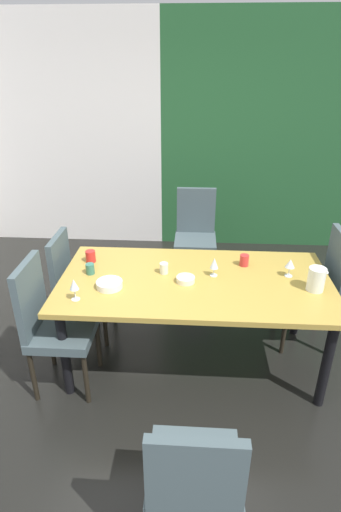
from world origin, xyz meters
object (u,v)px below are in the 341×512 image
object	(u,v)px
chair_left_far	(76,280)
wine_glass_corner	(74,285)
cup_west	(90,269)
cup_near_window	(91,256)
chair_head_far	(195,231)
chair_left_near	(50,321)
wine_glass_rear	(214,264)
cup_front	(244,260)
chair_head_near	(194,476)
cup_left	(164,268)
serving_bowl_south	(109,284)
pitcher_north	(316,279)
dining_table	(195,288)
wine_glass_right	(290,264)
chair_right_far	(319,284)
serving_bowl_near_shelf	(186,279)

from	to	relation	value
chair_left_far	wine_glass_corner	world-z (taller)	chair_left_far
cup_west	cup_near_window	world-z (taller)	cup_near_window
chair_head_far	cup_near_window	world-z (taller)	chair_head_far
chair_left_near	wine_glass_rear	size ratio (longest dim) A/B	6.88
cup_near_window	cup_front	distance (m)	1.23
wine_glass_corner	chair_head_near	bearing A→B (deg)	-52.45
cup_left	cup_near_window	world-z (taller)	cup_near_window
wine_glass_rear	cup_west	size ratio (longest dim) A/B	1.83
chair_head_far	chair_left_near	bearing A→B (deg)	59.49
wine_glass_rear	cup_west	xyz separation A→B (m)	(-0.94, -0.03, -0.06)
chair_head_far	serving_bowl_south	size ratio (longest dim) A/B	5.32
chair_left_near	wine_glass_rear	bearing A→B (deg)	108.41
cup_near_window	pitcher_north	bearing A→B (deg)	-11.11
dining_table	cup_west	xyz separation A→B (m)	(-0.80, 0.04, 0.12)
wine_glass_right	cup_left	world-z (taller)	wine_glass_right
chair_right_far	wine_glass_rear	size ratio (longest dim) A/B	6.94
chair_left_far	serving_bowl_south	bearing A→B (deg)	40.35
chair_left_far	wine_glass_rear	distance (m)	1.23
chair_left_near	wine_glass_rear	distance (m)	1.26
wine_glass_rear	cup_left	world-z (taller)	wine_glass_rear
wine_glass_right	cup_front	distance (m)	0.36
chair_head_near	cup_west	world-z (taller)	chair_head_near
wine_glass_corner	cup_front	distance (m)	1.33
pitcher_north	chair_left_far	bearing A→B (deg)	167.51
cup_west	cup_front	distance (m)	1.21
chair_head_near	cup_left	bearing A→B (deg)	99.71
cup_front	pitcher_north	distance (m)	0.58
serving_bowl_near_shelf	cup_front	distance (m)	0.54
chair_left_far	chair_left_near	bearing A→B (deg)	-0.69
cup_near_window	wine_glass_right	bearing A→B (deg)	-5.19
dining_table	wine_glass_right	bearing A→B (deg)	7.87
chair_left_far	chair_right_far	bearing A→B (deg)	90.00
wine_glass_right	serving_bowl_south	size ratio (longest dim) A/B	0.74
chair_left_far	cup_front	xyz separation A→B (m)	(1.40, -0.07, 0.27)
chair_head_near	cup_left	xyz separation A→B (m)	(-0.26, 1.49, 0.27)
serving_bowl_near_shelf	serving_bowl_south	distance (m)	0.56
chair_left_near	wine_glass_corner	bearing A→B (deg)	87.37
dining_table	cup_front	world-z (taller)	cup_front
serving_bowl_south	chair_head_far	bearing A→B (deg)	68.64
chair_right_far	serving_bowl_near_shelf	size ratio (longest dim) A/B	7.53
serving_bowl_near_shelf	serving_bowl_south	size ratio (longest dim) A/B	0.73
wine_glass_corner	cup_near_window	distance (m)	0.57
dining_table	wine_glass_right	size ratio (longest dim) A/B	14.42
chair_head_far	serving_bowl_near_shelf	xyz separation A→B (m)	(-0.07, -1.45, 0.22)
dining_table	wine_glass_right	distance (m)	0.73
dining_table	chair_head_near	bearing A→B (deg)	-89.41
dining_table	serving_bowl_south	xyz separation A→B (m)	(-0.62, -0.15, 0.10)
wine_glass_corner	serving_bowl_south	distance (m)	0.28
chair_right_far	chair_left_far	bearing A→B (deg)	90.00
cup_near_window	wine_glass_corner	bearing A→B (deg)	-86.73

